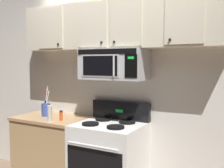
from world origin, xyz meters
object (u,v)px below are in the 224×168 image
(utensil_crock_blue, at_px, (46,108))
(salt_shaker, at_px, (62,111))
(spice_jar, at_px, (61,116))
(stove_range, at_px, (109,161))
(over_range_microwave, at_px, (114,64))
(pepper_mill, at_px, (50,113))

(utensil_crock_blue, relative_size, salt_shaker, 3.34)
(utensil_crock_blue, bearing_deg, spice_jar, -18.52)
(salt_shaker, bearing_deg, stove_range, -11.46)
(over_range_microwave, bearing_deg, utensil_crock_blue, -172.64)
(salt_shaker, distance_m, spice_jar, 0.36)
(over_range_microwave, distance_m, salt_shaker, 1.02)
(salt_shaker, relative_size, pepper_mill, 0.62)
(pepper_mill, relative_size, spice_jar, 1.55)
(over_range_microwave, height_order, pepper_mill, over_range_microwave)
(utensil_crock_blue, distance_m, spice_jar, 0.37)
(stove_range, bearing_deg, spice_jar, -168.52)
(salt_shaker, distance_m, pepper_mill, 0.39)
(stove_range, distance_m, utensil_crock_blue, 1.08)
(over_range_microwave, distance_m, spice_jar, 0.89)
(utensil_crock_blue, xyz_separation_m, salt_shaker, (0.13, 0.17, -0.05))
(stove_range, height_order, over_range_microwave, over_range_microwave)
(utensil_crock_blue, relative_size, pepper_mill, 2.07)
(salt_shaker, bearing_deg, over_range_microwave, -3.40)
(stove_range, relative_size, pepper_mill, 6.04)
(salt_shaker, xyz_separation_m, spice_jar, (0.22, -0.29, 0.00))
(pepper_mill, distance_m, spice_jar, 0.14)
(spice_jar, bearing_deg, stove_range, 11.48)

